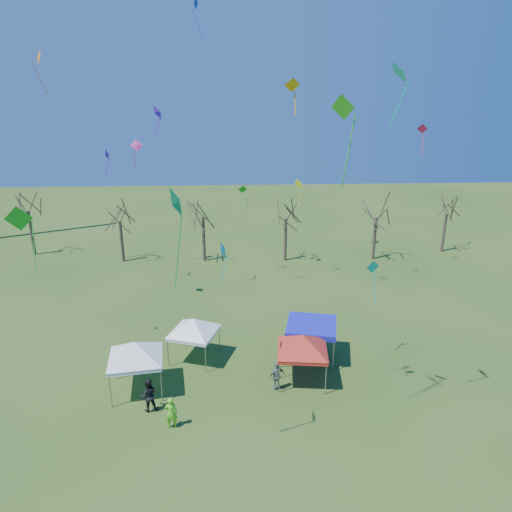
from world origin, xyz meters
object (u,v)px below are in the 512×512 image
Objects in this scene: tree_0 at (25,195)px; tree_3 at (286,203)px; person_dark at (149,395)px; tent_red at (303,338)px; tent_white_west at (135,345)px; person_grey at (277,376)px; tree_4 at (378,202)px; tree_2 at (202,201)px; tree_5 at (448,200)px; tent_white_mid at (193,321)px; tent_blue at (311,326)px; person_green at (171,413)px; tree_1 at (118,206)px.

tree_0 reaches higher than tree_3.
person_dark is (-10.08, -24.01, -5.14)m from tree_3.
tent_red is 2.08× the size of person_dark.
tent_white_west is 2.31× the size of person_grey.
tent_red is at bearing -116.65° from tree_4.
tent_white_west is at bearing -58.08° from tree_0.
tree_4 is 31.26m from person_dark.
person_grey is at bearing -97.82° from tree_3.
tree_2 reaches higher than tree_3.
tree_5 is at bearing 6.52° from tree_3.
tent_red is at bearing -22.97° from tent_white_mid.
tent_white_mid is at bearing -140.76° from tree_5.
tent_white_mid is at bearing 157.03° from tent_red.
tent_blue is (-18.27, -21.20, -3.51)m from tree_5.
tree_4 is 24.46m from tent_red.
tent_white_west is at bearing -116.46° from tree_3.
person_green is (2.29, -3.30, -2.01)m from tent_white_west.
tree_1 is (10.08, -2.73, -0.70)m from tree_0.
tree_2 reaches higher than tent_red.
tree_2 is 19.65m from tent_white_mid.
tent_red is at bearing -72.74° from tree_2.
tree_3 is at bearing -2.06° from tree_1.
tree_5 is 33.33m from tent_white_mid.
tent_red is 2.78m from tent_blue.
tent_blue is (7.82, -19.51, -4.07)m from tree_2.
tent_blue is at bearing 69.11° from tent_red.
tree_0 is 2.37× the size of tent_white_mid.
tree_2 is at bearing 178.78° from tree_4.
tree_5 is 4.30× the size of person_grey.
tent_blue is (16.22, -19.78, -3.57)m from tree_1.
tree_4 is 25.89m from tent_white_mid.
tree_5 is at bearing 39.24° from tent_white_mid.
tree_5 is (34.49, 1.42, -0.06)m from tree_1.
tree_2 is 1.03× the size of tree_3.
person_grey is at bearing -2.73° from tent_white_west.
tent_white_mid is (8.79, -19.58, -3.12)m from tree_1.
tent_blue is at bearing -68.17° from tree_2.
tent_white_west is (-20.34, -22.09, -3.18)m from tree_4.
tree_4 is at bearing -1.22° from tree_2.
person_dark is at bearing -93.94° from tree_2.
tree_1 is 1.88× the size of tent_white_west.
tree_0 reaches higher than person_grey.
tree_2 reaches higher than person_green.
tent_white_west reaches higher than person_green.
person_dark is (-1.68, -24.34, -5.35)m from tree_2.
tree_1 is at bearing -85.77° from person_dark.
tent_white_mid is 6.74m from person_green.
tree_5 reaches higher than person_grey.
tree_4 is at bearing -166.15° from tree_5.
person_green is (-18.05, -25.39, -5.19)m from tree_4.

